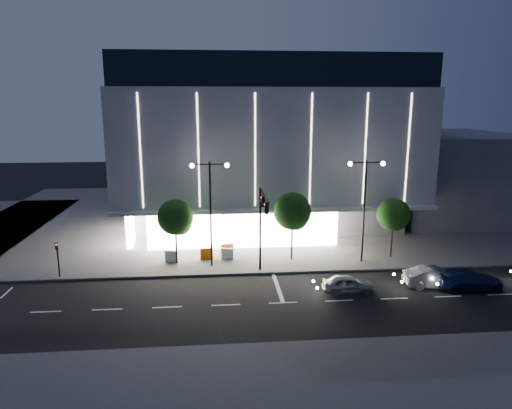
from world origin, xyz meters
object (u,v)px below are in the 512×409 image
at_px(ped_signal_far, 58,256).
at_px(barrier_c, 227,249).
at_px(barrier_a, 207,254).
at_px(street_lamp_west, 210,199).
at_px(tree_right, 393,216).
at_px(street_lamp_east, 365,196).
at_px(car_third, 469,280).
at_px(traffic_mast, 262,216).
at_px(car_second, 435,278).
at_px(tree_left, 176,219).
at_px(barrier_b, 171,256).
at_px(tree_mid, 293,213).
at_px(car_lead, 348,284).
at_px(barrier_d, 228,254).

bearing_deg(ped_signal_far, barrier_c, 17.75).
distance_m(barrier_a, barrier_c, 2.14).
bearing_deg(street_lamp_west, tree_right, 3.64).
relative_size(tree_right, barrier_a, 5.01).
distance_m(street_lamp_east, car_third, 10.25).
relative_size(ped_signal_far, car_third, 0.59).
height_order(traffic_mast, street_lamp_east, street_lamp_east).
height_order(car_third, barrier_a, car_third).
bearing_deg(barrier_c, street_lamp_west, -125.53).
bearing_deg(traffic_mast, barrier_c, 115.73).
xyz_separation_m(ped_signal_far, tree_right, (28.03, 2.52, 2.00)).
distance_m(street_lamp_west, car_second, 18.54).
distance_m(tree_left, car_second, 21.19).
bearing_deg(car_third, barrier_b, 74.18).
height_order(tree_left, barrier_a, tree_left).
bearing_deg(traffic_mast, street_lamp_west, 146.35).
relative_size(street_lamp_west, tree_right, 1.63).
xyz_separation_m(tree_right, barrier_c, (-14.65, 1.76, -3.23)).
bearing_deg(street_lamp_east, barrier_b, 175.45).
relative_size(tree_left, car_second, 1.23).
bearing_deg(traffic_mast, tree_right, 17.02).
bearing_deg(car_second, barrier_b, 76.75).
bearing_deg(barrier_c, car_second, -38.00).
xyz_separation_m(tree_left, car_second, (19.82, -6.76, -3.27)).
distance_m(car_third, barrier_c, 19.98).
xyz_separation_m(tree_left, barrier_c, (4.35, 1.76, -3.38)).
distance_m(tree_mid, barrier_b, 11.15).
height_order(street_lamp_east, tree_left, street_lamp_east).
relative_size(street_lamp_east, ped_signal_far, 3.00).
height_order(street_lamp_east, car_second, street_lamp_east).
height_order(ped_signal_far, barrier_c, ped_signal_far).
bearing_deg(tree_left, ped_signal_far, -164.39).
xyz_separation_m(street_lamp_east, car_third, (6.17, -6.31, -5.22)).
height_order(tree_mid, car_second, tree_mid).
relative_size(ped_signal_far, car_second, 0.65).
bearing_deg(car_third, traffic_mast, 79.25).
relative_size(street_lamp_west, ped_signal_far, 3.00).
distance_m(tree_right, car_third, 8.57).
bearing_deg(car_second, car_third, -97.97).
bearing_deg(car_lead, barrier_d, 52.89).
bearing_deg(street_lamp_west, barrier_d, 48.03).
relative_size(car_second, barrier_a, 4.22).
xyz_separation_m(ped_signal_far, car_lead, (22.02, -4.61, -1.25)).
relative_size(traffic_mast, tree_right, 1.28).
xyz_separation_m(tree_mid, car_second, (9.82, -6.76, -3.57)).
distance_m(tree_left, barrier_a, 4.27).
height_order(barrier_a, barrier_c, same).
height_order(tree_mid, barrier_a, tree_mid).
relative_size(tree_mid, barrier_a, 5.59).
distance_m(street_lamp_east, car_lead, 8.63).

